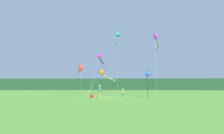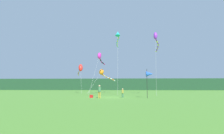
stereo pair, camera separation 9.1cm
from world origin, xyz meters
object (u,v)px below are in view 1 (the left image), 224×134
cooler_box (92,96)px  banner_flag_pole (150,74)px  kite_cyan (118,36)px  person_adult (100,91)px  person_child (123,92)px  kite_magenta (100,57)px  kite_red (80,68)px  kite_orange (103,73)px  kite_purple (156,39)px

cooler_box → banner_flag_pole: 8.18m
kite_cyan → person_adult: bearing=-99.3°
person_child → kite_magenta: (-4.31, 9.41, 6.39)m
cooler_box → kite_cyan: 16.95m
banner_flag_pole → kite_red: bearing=128.7°
banner_flag_pole → kite_orange: size_ratio=0.50×
cooler_box → person_child: bearing=8.3°
banner_flag_pole → cooler_box: bearing=177.7°
cooler_box → kite_cyan: bearing=75.1°
cooler_box → kite_red: (-5.17, 15.72, 5.23)m
person_child → banner_flag_pole: 4.34m
kite_cyan → kite_purple: bearing=-24.1°
kite_cyan → kite_orange: size_ratio=1.66×
person_adult → kite_orange: size_ratio=0.22×
person_child → kite_purple: size_ratio=0.11×
kite_red → kite_magenta: 7.77m
person_child → kite_cyan: kite_cyan is taller
kite_red → kite_orange: kite_red is taller
person_child → kite_cyan: bearing=94.7°
cooler_box → kite_orange: (-0.03, 13.96, 4.09)m
cooler_box → kite_magenta: kite_magenta is taller
cooler_box → banner_flag_pole: banner_flag_pole is taller
person_adult → kite_orange: kite_orange is taller
person_child → cooler_box: 4.22m
banner_flag_pole → kite_purple: size_ratio=0.34×
person_child → kite_purple: kite_purple is taller
person_child → kite_magenta: bearing=114.6°
cooler_box → banner_flag_pole: (7.65, -0.31, 2.88)m
cooler_box → kite_magenta: 12.15m
person_adult → person_child: 3.24m
cooler_box → kite_purple: kite_purple is taller
cooler_box → banner_flag_pole: bearing=-2.3°
person_adult → kite_orange: (-1.18, 14.54, 3.34)m
cooler_box → kite_red: kite_red is taller
cooler_box → kite_red: size_ratio=0.06×
person_child → kite_magenta: 12.16m
cooler_box → kite_orange: kite_orange is taller
banner_flag_pole → kite_magenta: (-7.81, 10.32, 4.00)m
person_child → banner_flag_pole: banner_flag_pole is taller
person_adult → kite_purple: bearing=46.0°
kite_cyan → banner_flag_pole: bearing=-70.2°
kite_cyan → kite_red: kite_cyan is taller
person_adult → banner_flag_pole: banner_flag_pole is taller
cooler_box → kite_orange: bearing=90.1°
kite_cyan → kite_purple: size_ratio=1.12×
kite_red → kite_magenta: bearing=-48.8°
kite_cyan → kite_orange: 8.32m
kite_orange → kite_cyan: bearing=-30.9°
person_adult → kite_orange: bearing=94.6°
person_child → kite_purple: 13.95m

